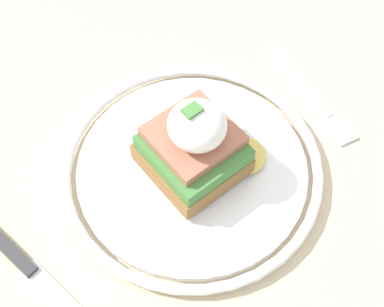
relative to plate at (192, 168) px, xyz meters
The scene contains 5 objects.
dining_table 0.13m from the plate, 37.95° to the left, with size 1.08×0.74×0.77m.
plate is the anchor object (origin of this frame).
sandwich 0.04m from the plate, 152.15° to the left, with size 0.11×0.09×0.09m.
fork 0.16m from the plate, behind, with size 0.05×0.16×0.00m.
knife 0.18m from the plate, ahead, with size 0.05×0.20×0.01m.
Camera 1 is at (0.16, 0.20, 1.24)m, focal length 50.00 mm.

